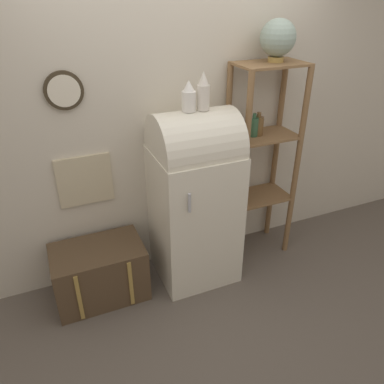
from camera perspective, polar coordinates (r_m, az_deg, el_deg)
ground_plane at (r=3.35m, az=2.11°, el=-14.32°), size 12.00×12.00×0.00m
wall_back at (r=3.12m, az=-2.08°, el=11.21°), size 7.00×0.09×2.70m
refrigerator at (r=3.07m, az=0.39°, el=-0.61°), size 0.65×0.63×1.50m
suitcase_trunk at (r=3.23m, az=-13.87°, el=-11.75°), size 0.72×0.47×0.47m
shelf_unit at (r=3.34m, az=10.50°, el=6.06°), size 0.58×0.37×1.78m
globe at (r=3.14m, az=12.96°, el=21.88°), size 0.28×0.28×0.32m
vase_left at (r=2.75m, az=-0.51°, el=14.27°), size 0.10×0.10×0.22m
vase_center at (r=2.77m, az=1.73°, el=14.95°), size 0.09×0.09×0.28m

